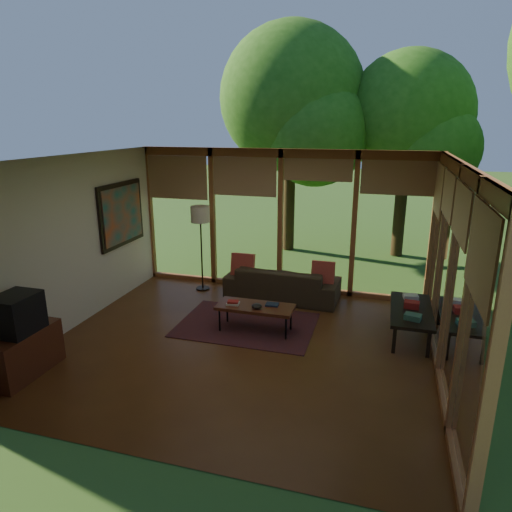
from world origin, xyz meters
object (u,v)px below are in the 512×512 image
(coffee_table, at_px, (255,308))
(side_console, at_px, (411,312))
(sofa, at_px, (282,283))
(floor_lamp, at_px, (200,219))
(media_cabinet, at_px, (22,353))
(television, at_px, (17,314))

(coffee_table, relative_size, side_console, 0.86)
(sofa, xyz_separation_m, side_console, (2.23, -1.00, 0.11))
(floor_lamp, bearing_deg, coffee_table, -44.66)
(sofa, bearing_deg, side_console, 158.07)
(media_cabinet, xyz_separation_m, side_console, (4.87, 2.53, 0.11))
(sofa, xyz_separation_m, floor_lamp, (-1.61, 0.04, 1.10))
(side_console, bearing_deg, coffee_table, -168.75)
(media_cabinet, bearing_deg, television, 0.00)
(media_cabinet, bearing_deg, sofa, 53.18)
(television, relative_size, floor_lamp, 0.33)
(television, height_order, floor_lamp, floor_lamp)
(media_cabinet, distance_m, side_console, 5.49)
(floor_lamp, bearing_deg, side_console, -15.12)
(television, relative_size, side_console, 0.39)
(floor_lamp, xyz_separation_m, coffee_table, (1.52, -1.50, -1.01))
(floor_lamp, relative_size, side_console, 1.18)
(coffee_table, bearing_deg, media_cabinet, -140.94)
(sofa, bearing_deg, television, 55.64)
(coffee_table, distance_m, side_console, 2.37)
(sofa, height_order, television, television)
(media_cabinet, height_order, side_console, media_cabinet)
(television, xyz_separation_m, coffee_table, (2.53, 2.07, -0.46))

